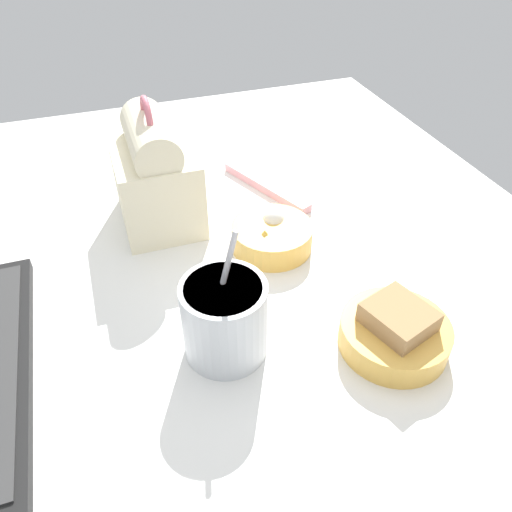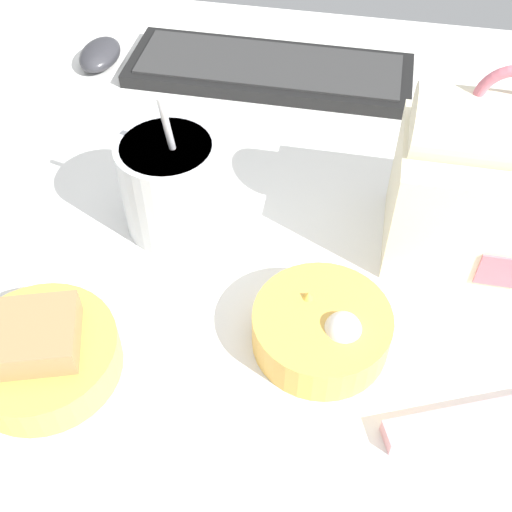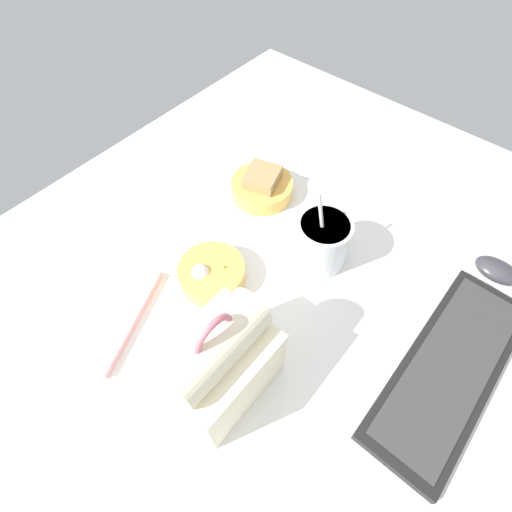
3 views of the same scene
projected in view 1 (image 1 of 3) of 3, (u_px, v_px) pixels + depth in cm
name	position (u px, v px, depth cm)	size (l,w,h in cm)	color
desk_surface	(238.00, 287.00, 74.58)	(140.00, 110.00, 2.00)	white
lunch_bag	(156.00, 175.00, 80.84)	(16.79, 12.92, 21.81)	#EFE5C1
soup_cup	(225.00, 318.00, 60.70)	(10.52, 10.52, 17.85)	silver
bento_bowl_sandwich	(395.00, 332.00, 63.13)	(13.96, 13.96, 6.53)	#EAB24C
bento_bowl_snacks	(272.00, 236.00, 78.98)	(12.83, 12.83, 5.53)	#EAB24C
chopstick_case	(266.00, 186.00, 93.10)	(20.60, 10.43, 1.60)	pink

